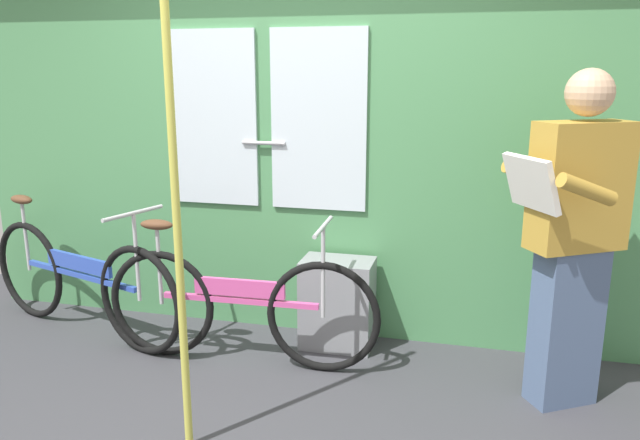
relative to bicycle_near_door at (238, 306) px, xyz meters
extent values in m
cube|color=#4C8C56|center=(0.19, 0.59, 0.84)|extent=(4.52, 0.08, 2.39)
cube|color=silver|center=(-0.36, 0.54, 1.03)|extent=(0.60, 0.02, 1.10)
cube|color=silver|center=(0.34, 0.54, 1.03)|extent=(0.60, 0.02, 1.10)
cylinder|color=#B2B2B7|center=(-0.01, 0.52, 0.89)|extent=(0.28, 0.02, 0.02)
torus|color=black|center=(0.50, 0.02, -0.03)|extent=(0.66, 0.07, 0.66)
torus|color=black|center=(-0.48, -0.02, -0.03)|extent=(0.66, 0.07, 0.66)
cube|color=#D14C93|center=(0.01, 0.00, 0.03)|extent=(0.94, 0.07, 0.03)
cube|color=#D14C93|center=(0.01, 0.00, 0.11)|extent=(0.54, 0.05, 0.10)
cylinder|color=#B7B7BC|center=(-0.48, -0.02, 0.22)|extent=(0.02, 0.02, 0.49)
ellipsoid|color=brown|center=(-0.48, -0.02, 0.46)|extent=(0.20, 0.10, 0.06)
cylinder|color=#B7B7BC|center=(0.50, 0.02, 0.24)|extent=(0.02, 0.02, 0.53)
cylinder|color=#B7B7BC|center=(0.50, 0.02, 0.50)|extent=(0.04, 0.44, 0.02)
torus|color=black|center=(-0.62, -0.03, -0.01)|extent=(0.66, 0.25, 0.68)
torus|color=black|center=(-1.66, 0.30, -0.01)|extent=(0.66, 0.25, 0.68)
cube|color=#2D4CB2|center=(-1.14, 0.14, 0.05)|extent=(1.00, 0.34, 0.03)
cube|color=#2D4CB2|center=(-1.14, 0.14, 0.13)|extent=(0.58, 0.21, 0.10)
cylinder|color=#B7B7BC|center=(-1.66, 0.30, 0.23)|extent=(0.02, 0.02, 0.50)
ellipsoid|color=brown|center=(-1.66, 0.30, 0.48)|extent=(0.22, 0.15, 0.06)
cylinder|color=#B7B7BC|center=(-0.62, -0.03, 0.25)|extent=(0.02, 0.02, 0.54)
cylinder|color=#B7B7BC|center=(-0.62, -0.03, 0.52)|extent=(0.16, 0.43, 0.02)
cube|color=slate|center=(1.78, 0.01, 0.06)|extent=(0.37, 0.32, 0.83)
cube|color=#B78C33|center=(1.78, 0.01, 0.79)|extent=(0.50, 0.41, 0.62)
sphere|color=tan|center=(1.78, 0.01, 1.23)|extent=(0.22, 0.22, 0.22)
cube|color=silver|center=(1.54, -0.14, 0.82)|extent=(0.27, 0.35, 0.26)
cylinder|color=#B78C33|center=(1.77, -0.24, 0.82)|extent=(0.30, 0.22, 0.17)
cylinder|color=#B78C33|center=(1.55, 0.12, 0.82)|extent=(0.30, 0.22, 0.17)
cube|color=gray|center=(0.51, 0.37, -0.07)|extent=(0.44, 0.28, 0.56)
cylinder|color=#C6C14C|center=(0.08, -0.84, 0.84)|extent=(0.04, 0.04, 2.39)
camera|label=1|loc=(1.29, -3.13, 1.33)|focal=34.56mm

